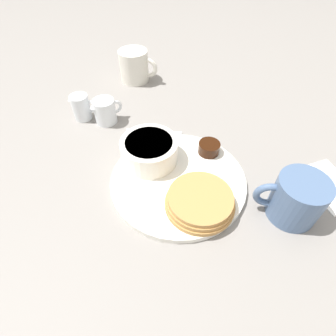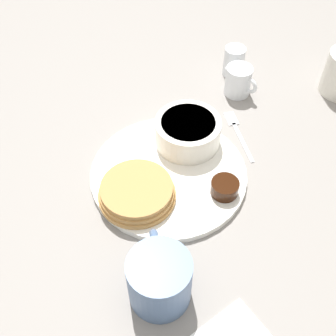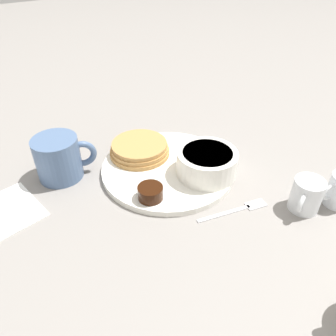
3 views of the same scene
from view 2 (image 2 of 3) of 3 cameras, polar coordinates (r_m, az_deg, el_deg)
The scene contains 10 objects.
ground_plane at distance 0.72m, azimuth 0.08°, elevation -1.10°, with size 4.00×4.00×0.00m, color gray.
plate at distance 0.72m, azimuth 0.08°, elevation -0.79°, with size 0.27×0.27×0.01m.
pancake_stack at distance 0.67m, azimuth -4.24°, elevation -3.27°, with size 0.13×0.13×0.03m.
bowl at distance 0.74m, azimuth 2.70°, elevation 5.02°, with size 0.12×0.12×0.05m.
syrup_cup at distance 0.68m, azimuth 7.68°, elevation -2.64°, with size 0.05×0.05×0.02m.
butter_ramekin at distance 0.76m, azimuth 4.47°, elevation 5.20°, with size 0.04×0.04×0.04m.
coffee_mug at distance 0.57m, azimuth -1.19°, elevation -14.74°, with size 0.09×0.12×0.08m.
creamer_pitcher_near at distance 0.87m, azimuth 9.53°, elevation 11.60°, with size 0.05×0.07×0.06m.
creamer_pitcher_far at distance 0.92m, azimuth 8.94°, elevation 14.09°, with size 0.04×0.07×0.06m.
fork at distance 0.80m, azimuth 9.30°, elevation 5.16°, with size 0.04×0.13×0.00m.
Camera 2 is at (-0.19, -0.41, 0.56)m, focal length 45.00 mm.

